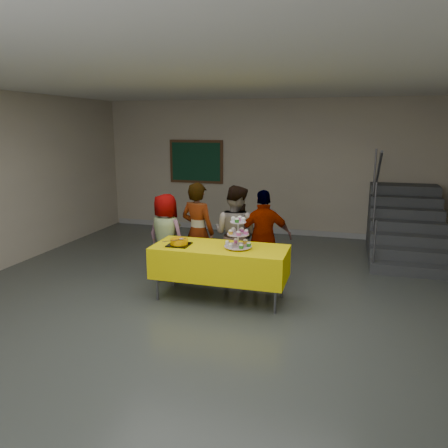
% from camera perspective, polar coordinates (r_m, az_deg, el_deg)
% --- Properties ---
extents(room_shell, '(10.00, 10.04, 3.02)m').
position_cam_1_polar(room_shell, '(5.02, -3.12, 9.47)').
color(room_shell, '#4C514C').
rests_on(room_shell, ground).
extents(bake_table, '(1.88, 0.78, 0.77)m').
position_cam_1_polar(bake_table, '(6.14, -0.53, -4.89)').
color(bake_table, '#595960').
rests_on(bake_table, ground).
extents(cupcake_stand, '(0.38, 0.38, 0.44)m').
position_cam_1_polar(cupcake_stand, '(5.96, 1.85, -1.56)').
color(cupcake_stand, silver).
rests_on(cupcake_stand, bake_table).
extents(bear_cake, '(0.32, 0.36, 0.12)m').
position_cam_1_polar(bear_cake, '(6.17, -5.89, -2.25)').
color(bear_cake, black).
rests_on(bear_cake, bake_table).
extents(schoolchild_a, '(0.76, 0.59, 1.38)m').
position_cam_1_polar(schoolchild_a, '(7.02, -7.58, -1.65)').
color(schoolchild_a, slate).
rests_on(schoolchild_a, ground).
extents(schoolchild_b, '(0.64, 0.50, 1.57)m').
position_cam_1_polar(schoolchild_b, '(6.88, -3.44, -1.02)').
color(schoolchild_b, slate).
rests_on(schoolchild_b, ground).
extents(schoolchild_c, '(0.88, 0.76, 1.53)m').
position_cam_1_polar(schoolchild_c, '(6.79, 1.49, -1.35)').
color(schoolchild_c, slate).
rests_on(schoolchild_c, ground).
extents(schoolchild_d, '(0.93, 0.63, 1.47)m').
position_cam_1_polar(schoolchild_d, '(6.72, 5.23, -1.79)').
color(schoolchild_d, slate).
rests_on(schoolchild_d, ground).
extents(staircase, '(1.30, 2.40, 2.04)m').
position_cam_1_polar(staircase, '(9.10, 22.45, -0.50)').
color(staircase, '#424447').
rests_on(staircase, ground).
extents(noticeboard, '(1.30, 0.05, 1.00)m').
position_cam_1_polar(noticeboard, '(10.32, -3.66, 8.13)').
color(noticeboard, '#472B16').
rests_on(noticeboard, ground).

